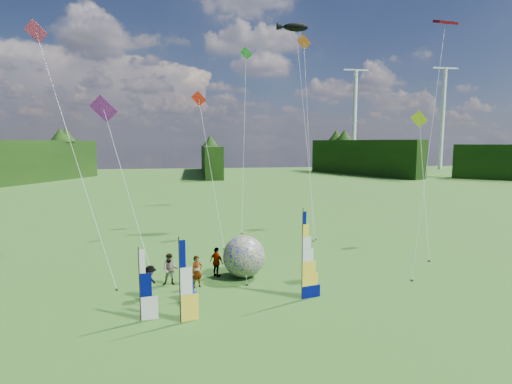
{
  "coord_description": "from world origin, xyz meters",
  "views": [
    {
      "loc": [
        -4.23,
        -16.91,
        8.14
      ],
      "look_at": [
        -1.0,
        4.0,
        5.5
      ],
      "focal_mm": 28.0,
      "sensor_mm": 36.0,
      "label": 1
    }
  ],
  "objects": [
    {
      "name": "ground",
      "position": [
        0.0,
        0.0,
        0.0
      ],
      "size": [
        220.0,
        220.0,
        0.0
      ],
      "primitive_type": "plane",
      "color": "#2F671E",
      "rests_on": "ground"
    },
    {
      "name": "treeline_ring",
      "position": [
        0.0,
        0.0,
        4.0
      ],
      "size": [
        210.0,
        210.0,
        8.0
      ],
      "primitive_type": null,
      "color": "black",
      "rests_on": "ground"
    },
    {
      "name": "turbine_left",
      "position": [
        70.0,
        95.0,
        15.0
      ],
      "size": [
        8.0,
        1.2,
        30.0
      ],
      "primitive_type": null,
      "color": "silver",
      "rests_on": "ground"
    },
    {
      "name": "turbine_right",
      "position": [
        45.0,
        102.0,
        15.0
      ],
      "size": [
        8.0,
        1.2,
        30.0
      ],
      "primitive_type": null,
      "color": "silver",
      "rests_on": "ground"
    },
    {
      "name": "feather_banner_main",
      "position": [
        1.17,
        2.44,
        2.32
      ],
      "size": [
        1.25,
        0.39,
        4.65
      ],
      "primitive_type": null,
      "rotation": [
        0.0,
        0.0,
        0.24
      ],
      "color": "#020860",
      "rests_on": "ground"
    },
    {
      "name": "side_banner_left",
      "position": [
        -4.98,
        0.67,
        1.92
      ],
      "size": [
        1.05,
        0.33,
        3.83
      ],
      "primitive_type": null,
      "rotation": [
        0.0,
        0.0,
        0.22
      ],
      "color": "yellow",
      "rests_on": "ground"
    },
    {
      "name": "side_banner_far",
      "position": [
        -6.79,
        1.11,
        1.68
      ],
      "size": [
        1.0,
        0.23,
        3.36
      ],
      "primitive_type": null,
      "rotation": [
        0.0,
        0.0,
        0.13
      ],
      "color": "white",
      "rests_on": "ground"
    },
    {
      "name": "bol_inflatable",
      "position": [
        -1.37,
        6.42,
        1.28
      ],
      "size": [
        3.23,
        3.23,
        2.56
      ],
      "primitive_type": "sphere",
      "rotation": [
        0.0,
        0.0,
        -0.32
      ],
      "color": "#0218A3",
      "rests_on": "ground"
    },
    {
      "name": "spectator_a",
      "position": [
        -4.2,
        5.06,
        0.91
      ],
      "size": [
        0.79,
        0.69,
        1.82
      ],
      "primitive_type": "imported",
      "rotation": [
        0.0,
        0.0,
        0.48
      ],
      "color": "#66594C",
      "rests_on": "ground"
    },
    {
      "name": "spectator_b",
      "position": [
        -5.72,
        5.65,
        0.92
      ],
      "size": [
        0.93,
        0.51,
        1.85
      ],
      "primitive_type": "imported",
      "rotation": [
        0.0,
        0.0,
        -0.07
      ],
      "color": "#66594C",
      "rests_on": "ground"
    },
    {
      "name": "spectator_c",
      "position": [
        -6.62,
        3.82,
        0.87
      ],
      "size": [
        0.64,
        1.19,
        1.75
      ],
      "primitive_type": "imported",
      "rotation": [
        0.0,
        0.0,
        1.36
      ],
      "color": "#66594C",
      "rests_on": "ground"
    },
    {
      "name": "spectator_d",
      "position": [
        -3.0,
        6.7,
        0.91
      ],
      "size": [
        1.03,
        1.09,
        1.82
      ],
      "primitive_type": "imported",
      "rotation": [
        0.0,
        0.0,
        2.29
      ],
      "color": "#66594C",
      "rests_on": "ground"
    },
    {
      "name": "camp_chair",
      "position": [
        -4.6,
        3.02,
        0.56
      ],
      "size": [
        0.83,
        0.83,
        1.13
      ],
      "primitive_type": null,
      "rotation": [
        0.0,
        0.0,
        0.34
      ],
      "color": "navy",
      "rests_on": "ground"
    },
    {
      "name": "kite_whale",
      "position": [
        6.13,
        20.05,
        10.84
      ],
      "size": [
        5.68,
        14.44,
        21.67
      ],
      "primitive_type": null,
      "rotation": [
        0.0,
        0.0,
        -0.12
      ],
      "color": "black",
      "rests_on": "ground"
    },
    {
      "name": "kite_rainbow_delta",
      "position": [
        -9.25,
        12.88,
        6.3
      ],
      "size": [
        8.06,
        11.91,
        12.59
      ],
      "primitive_type": null,
      "rotation": [
        0.0,
        0.0,
        -0.03
      ],
      "color": "red",
      "rests_on": "ground"
    },
    {
      "name": "kite_parafoil",
      "position": [
        11.09,
        7.37,
        9.18
      ],
      "size": [
        9.15,
        10.11,
        18.36
      ],
      "primitive_type": null,
      "rotation": [
        0.0,
        0.0,
        -0.04
      ],
      "color": "#AD0005",
      "rests_on": "ground"
    },
    {
      "name": "small_kite_red",
      "position": [
        -2.91,
        16.99,
        6.66
      ],
      "size": [
        5.37,
        11.0,
        13.32
      ],
      "primitive_type": null,
      "rotation": [
        0.0,
        0.0,
        0.14
      ],
      "color": "red",
      "rests_on": "ground"
    },
    {
      "name": "small_kite_orange",
      "position": [
        5.93,
        18.07,
        9.48
      ],
      "size": [
        4.03,
        10.43,
        18.96
      ],
      "primitive_type": null,
      "rotation": [
        0.0,
        0.0,
        -0.06
      ],
      "color": "#E05C20",
      "rests_on": "ground"
    },
    {
      "name": "small_kite_yellow",
      "position": [
        13.19,
        11.28,
        5.66
      ],
      "size": [
        7.9,
        11.06,
        11.32
      ],
      "primitive_type": null,
      "rotation": [
        0.0,
        0.0,
        -0.24
      ],
      "color": "yellow",
      "rests_on": "ground"
    },
    {
      "name": "small_kite_pink",
      "position": [
        -11.26,
        8.08,
        8.11
      ],
      "size": [
        8.36,
        8.73,
        16.22
      ],
      "primitive_type": null,
      "rotation": [
        0.0,
        0.0,
        -0.09
      ],
      "color": "#DA3163",
      "rests_on": "ground"
    },
    {
      "name": "small_kite_green",
      "position": [
        0.68,
        22.58,
        9.43
      ],
      "size": [
        6.38,
        12.51,
        18.85
      ],
      "primitive_type": null,
      "rotation": [
        0.0,
        0.0,
        -0.21
      ],
      "color": "green",
      "rests_on": "ground"
    }
  ]
}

